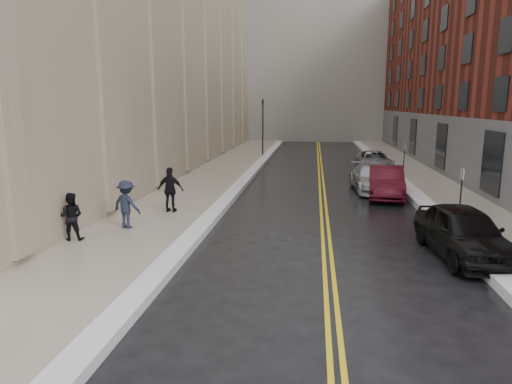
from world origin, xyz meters
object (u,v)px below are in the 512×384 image
(car_maroon, at_px, (386,182))
(pedestrian_b, at_px, (127,204))
(car_black, at_px, (463,232))
(pedestrian_c, at_px, (170,190))
(car_silver_far, at_px, (374,161))
(pedestrian_a, at_px, (71,216))
(car_silver_near, at_px, (372,178))

(car_maroon, relative_size, pedestrian_b, 2.67)
(car_black, height_order, pedestrian_c, pedestrian_c)
(car_black, distance_m, car_maroon, 9.42)
(car_silver_far, xyz_separation_m, pedestrian_a, (-12.56, -19.61, 0.28))
(car_maroon, distance_m, pedestrian_c, 11.09)
(car_silver_far, relative_size, pedestrian_c, 2.58)
(car_silver_far, height_order, pedestrian_a, pedestrian_a)
(pedestrian_a, bearing_deg, pedestrian_b, -136.34)
(car_black, height_order, pedestrian_b, pedestrian_b)
(pedestrian_a, xyz_separation_m, pedestrian_c, (2.09, 4.46, 0.15))
(car_black, bearing_deg, pedestrian_a, 175.54)
(car_maroon, xyz_separation_m, pedestrian_a, (-11.91, -9.61, 0.18))
(car_black, relative_size, car_silver_near, 0.97)
(car_maroon, bearing_deg, car_silver_far, 92.05)
(car_maroon, height_order, car_silver_far, car_maroon)
(car_black, xyz_separation_m, pedestrian_a, (-12.89, -0.25, 0.16))
(car_black, distance_m, car_silver_near, 11.20)
(pedestrian_a, bearing_deg, car_black, 171.34)
(pedestrian_c, bearing_deg, car_silver_near, -139.99)
(car_silver_near, relative_size, pedestrian_a, 2.97)
(car_silver_near, xyz_separation_m, car_silver_far, (1.16, 8.27, -0.02))
(pedestrian_a, bearing_deg, car_silver_far, -132.40)
(car_silver_near, bearing_deg, pedestrian_c, -147.04)
(car_silver_near, distance_m, car_silver_far, 8.35)
(car_maroon, distance_m, pedestrian_b, 13.26)
(car_maroon, xyz_separation_m, pedestrian_c, (-9.82, -5.16, 0.32))
(car_black, bearing_deg, car_maroon, 90.42)
(pedestrian_b, bearing_deg, pedestrian_a, 71.22)
(pedestrian_a, bearing_deg, car_maroon, -150.84)
(pedestrian_b, distance_m, pedestrian_c, 2.87)
(car_black, bearing_deg, pedestrian_c, 153.14)
(car_silver_far, relative_size, pedestrian_b, 2.76)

